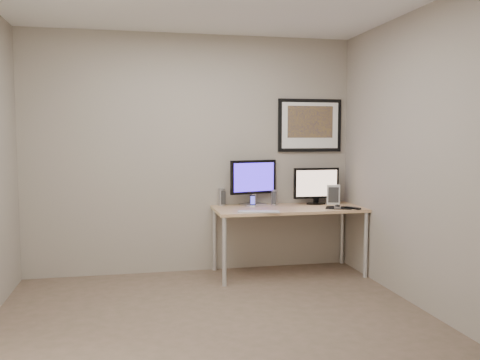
% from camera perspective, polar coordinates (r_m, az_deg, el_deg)
% --- Properties ---
extents(floor, '(3.60, 3.60, 0.00)m').
position_cam_1_polar(floor, '(4.19, -2.53, -16.02)').
color(floor, brown).
rests_on(floor, ground).
extents(room, '(3.60, 3.60, 3.60)m').
position_cam_1_polar(room, '(4.36, -3.58, 6.85)').
color(room, white).
rests_on(room, ground).
extents(desk, '(1.60, 0.70, 0.73)m').
position_cam_1_polar(desk, '(5.52, 5.46, -3.76)').
color(desk, '#AC7353').
rests_on(desk, floor).
extents(framed_art, '(0.75, 0.04, 0.60)m').
position_cam_1_polar(framed_art, '(5.89, 7.84, 6.10)').
color(framed_art, black).
rests_on(framed_art, room).
extents(monitor_large, '(0.54, 0.24, 0.50)m').
position_cam_1_polar(monitor_large, '(5.63, 1.51, -0.03)').
color(monitor_large, '#B7B8BD').
rests_on(monitor_large, desk).
extents(monitor_tv, '(0.53, 0.12, 0.41)m').
position_cam_1_polar(monitor_tv, '(5.77, 8.56, -0.55)').
color(monitor_tv, black).
rests_on(monitor_tv, desk).
extents(speaker_left, '(0.09, 0.09, 0.18)m').
position_cam_1_polar(speaker_left, '(5.64, -2.09, -1.95)').
color(speaker_left, '#B7B8BD').
rests_on(speaker_left, desk).
extents(speaker_right, '(0.09, 0.09, 0.17)m').
position_cam_1_polar(speaker_right, '(5.68, 3.88, -1.98)').
color(speaker_right, '#B7B8BD').
rests_on(speaker_right, desk).
extents(phone_dock, '(0.08, 0.08, 0.13)m').
position_cam_1_polar(phone_dock, '(5.54, 1.44, -2.35)').
color(phone_dock, black).
rests_on(phone_dock, desk).
extents(keyboard, '(0.44, 0.20, 0.01)m').
position_cam_1_polar(keyboard, '(5.13, 2.10, -3.58)').
color(keyboard, silver).
rests_on(keyboard, desk).
extents(mousepad, '(0.35, 0.33, 0.00)m').
position_cam_1_polar(mousepad, '(5.55, 11.04, -3.08)').
color(mousepad, black).
rests_on(mousepad, desk).
extents(mouse, '(0.10, 0.12, 0.04)m').
position_cam_1_polar(mouse, '(5.51, 10.89, -2.91)').
color(mouse, black).
rests_on(mouse, mousepad).
extents(remote, '(0.14, 0.18, 0.02)m').
position_cam_1_polar(remote, '(5.50, 12.51, -3.07)').
color(remote, black).
rests_on(remote, desk).
extents(fan_unit, '(0.17, 0.14, 0.22)m').
position_cam_1_polar(fan_unit, '(5.85, 10.40, -1.59)').
color(fan_unit, silver).
rests_on(fan_unit, desk).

